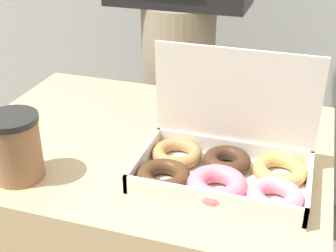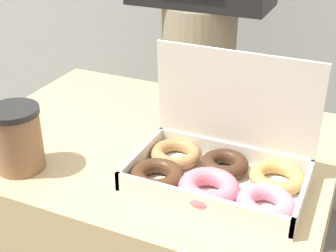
% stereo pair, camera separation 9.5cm
% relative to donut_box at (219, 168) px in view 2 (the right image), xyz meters
% --- Properties ---
extents(donut_box, '(0.34, 0.23, 0.24)m').
position_rel_donut_box_xyz_m(donut_box, '(0.00, 0.00, 0.00)').
color(donut_box, white).
rests_on(donut_box, table).
extents(coffee_cup, '(0.10, 0.10, 0.13)m').
position_rel_donut_box_xyz_m(coffee_cup, '(-0.38, -0.11, 0.03)').
color(coffee_cup, '#8C6042').
rests_on(coffee_cup, table).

